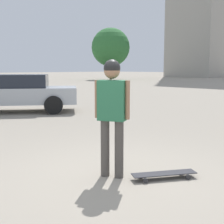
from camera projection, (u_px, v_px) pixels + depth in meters
The scene contains 5 objects.
ground_plane at pixel (112, 176), 4.81m from camera, with size 220.00×220.00×0.00m, color gray.
person at pixel (112, 106), 4.66m from camera, with size 0.50×0.36×1.78m.
skateboard at pixel (164, 174), 4.71m from camera, with size 0.70×0.95×0.09m.
car_parked_near at pixel (19, 92), 11.85m from camera, with size 4.03×4.55×1.42m.
tree_distant at pixel (111, 47), 45.11m from camera, with size 5.53×5.53×7.44m.
Camera 1 is at (-3.28, 3.26, 1.66)m, focal length 50.00 mm.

